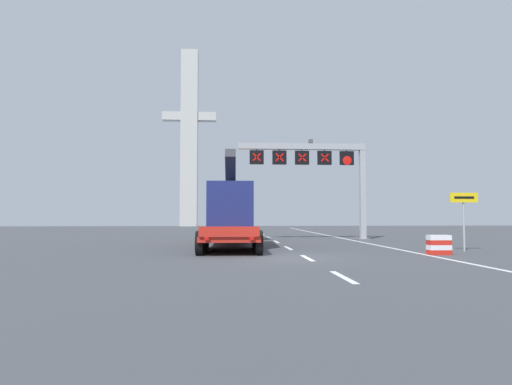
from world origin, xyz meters
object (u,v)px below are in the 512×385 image
object	(u,v)px
exit_sign_yellow	(464,207)
crash_barrier_striped	(439,245)
heavy_haul_truck_red	(231,212)
overhead_lane_gantry	(319,163)
bridge_pylon_distant	(189,135)

from	to	relation	value
exit_sign_yellow	crash_barrier_striped	distance (m)	3.30
exit_sign_yellow	crash_barrier_striped	bearing A→B (deg)	-141.96
exit_sign_yellow	crash_barrier_striped	world-z (taller)	exit_sign_yellow
heavy_haul_truck_red	exit_sign_yellow	distance (m)	13.12
exit_sign_yellow	overhead_lane_gantry	bearing A→B (deg)	115.69
bridge_pylon_distant	exit_sign_yellow	bearing A→B (deg)	-70.78
overhead_lane_gantry	heavy_haul_truck_red	world-z (taller)	overhead_lane_gantry
heavy_haul_truck_red	bridge_pylon_distant	xyz separation A→B (m)	(-6.57, 46.26, 13.26)
overhead_lane_gantry	bridge_pylon_distant	distance (m)	44.72
heavy_haul_truck_red	crash_barrier_striped	bearing A→B (deg)	-39.29
exit_sign_yellow	bridge_pylon_distant	world-z (taller)	bridge_pylon_distant
overhead_lane_gantry	crash_barrier_striped	size ratio (longest dim) A/B	9.71
heavy_haul_truck_red	bridge_pylon_distant	size ratio (longest dim) A/B	0.47
bridge_pylon_distant	overhead_lane_gantry	bearing A→B (deg)	-72.52
exit_sign_yellow	heavy_haul_truck_red	bearing A→B (deg)	152.72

